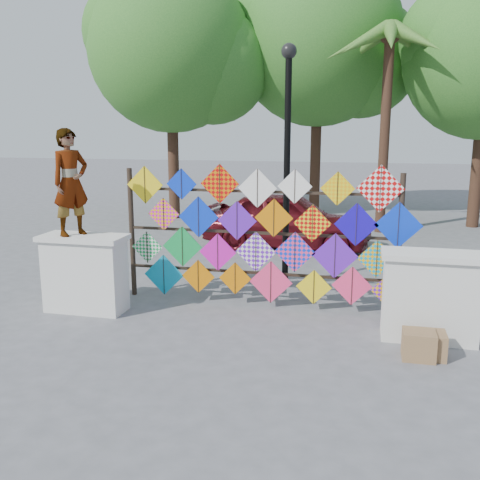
{
  "coord_description": "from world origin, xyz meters",
  "views": [
    {
      "loc": [
        1.72,
        -7.89,
        2.99
      ],
      "look_at": [
        -0.26,
        0.6,
        1.15
      ],
      "focal_mm": 40.0,
      "sensor_mm": 36.0,
      "label": 1
    }
  ],
  "objects_px": {
    "vendor_woman": "(71,182)",
    "lamppost": "(287,144)",
    "kite_rack": "(264,236)",
    "sedan": "(287,220)"
  },
  "relations": [
    {
      "from": "kite_rack",
      "to": "sedan",
      "type": "bearing_deg",
      "value": 93.44
    },
    {
      "from": "sedan",
      "to": "kite_rack",
      "type": "bearing_deg",
      "value": -172.37
    },
    {
      "from": "vendor_woman",
      "to": "sedan",
      "type": "height_order",
      "value": "vendor_woman"
    },
    {
      "from": "kite_rack",
      "to": "lamppost",
      "type": "bearing_deg",
      "value": 81.82
    },
    {
      "from": "kite_rack",
      "to": "lamppost",
      "type": "xyz_separation_m",
      "value": [
        0.18,
        1.27,
        1.48
      ]
    },
    {
      "from": "vendor_woman",
      "to": "lamppost",
      "type": "relative_size",
      "value": 0.38
    },
    {
      "from": "kite_rack",
      "to": "sedan",
      "type": "distance_m",
      "value": 4.6
    },
    {
      "from": "vendor_woman",
      "to": "sedan",
      "type": "bearing_deg",
      "value": 2.48
    },
    {
      "from": "lamppost",
      "to": "sedan",
      "type": "bearing_deg",
      "value": 97.9
    },
    {
      "from": "lamppost",
      "to": "vendor_woman",
      "type": "bearing_deg",
      "value": -145.12
    }
  ]
}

